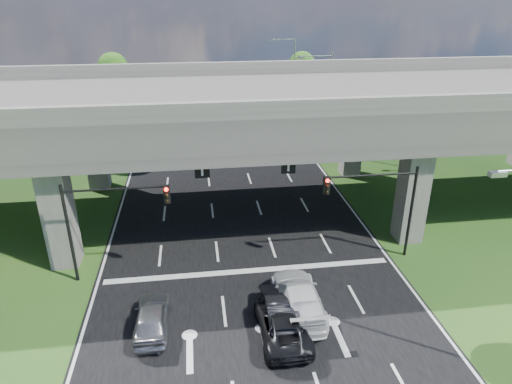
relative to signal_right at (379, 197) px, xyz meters
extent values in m
plane|color=#1D4616|center=(-7.82, -3.94, -4.19)|extent=(160.00, 160.00, 0.00)
cube|color=black|center=(-7.82, 6.06, -4.17)|extent=(18.00, 120.00, 0.03)
cube|color=#363331|center=(-7.82, 8.06, 3.81)|extent=(80.00, 15.00, 2.00)
cube|color=#5D5A55|center=(-7.82, 0.81, 5.31)|extent=(80.00, 0.50, 1.00)
cube|color=#5D5A55|center=(-7.82, 15.31, 5.31)|extent=(80.00, 0.50, 1.00)
cube|color=#5D5A55|center=(-18.82, 2.06, -0.69)|extent=(1.60, 1.60, 7.00)
cube|color=#5D5A55|center=(-18.82, 14.06, -0.69)|extent=(1.60, 1.60, 7.00)
cube|color=#5D5A55|center=(3.18, 2.06, -0.69)|extent=(1.60, 1.60, 7.00)
cube|color=#5D5A55|center=(3.18, 14.06, -0.69)|extent=(1.60, 1.60, 7.00)
cube|color=black|center=(-10.32, 1.06, 1.81)|extent=(0.85, 0.06, 0.85)
cube|color=black|center=(-5.32, 1.06, 1.81)|extent=(0.85, 0.06, 0.85)
cylinder|color=black|center=(2.18, 0.06, -1.19)|extent=(0.18, 0.18, 6.00)
cylinder|color=black|center=(-0.57, 0.06, 1.41)|extent=(5.50, 0.12, 0.12)
cube|color=black|center=(-3.32, -0.12, 1.01)|extent=(0.35, 0.28, 1.05)
sphere|color=#FF0C05|center=(-3.32, -0.28, 1.36)|extent=(0.22, 0.22, 0.22)
cylinder|color=black|center=(-17.82, 0.06, -1.19)|extent=(0.18, 0.18, 6.00)
cylinder|color=black|center=(-15.07, 0.06, 1.41)|extent=(5.50, 0.12, 0.12)
cube|color=black|center=(-12.32, -0.12, 1.01)|extent=(0.35, 0.28, 1.05)
sphere|color=#FF0C05|center=(-12.32, -0.28, 1.36)|extent=(0.22, 0.22, 0.22)
cube|color=gray|center=(-0.32, -9.94, 5.41)|extent=(0.60, 0.25, 0.18)
cylinder|color=gray|center=(2.68, 20.06, 0.81)|extent=(0.16, 0.16, 10.00)
cylinder|color=gray|center=(1.18, 20.06, 5.51)|extent=(3.00, 0.10, 0.10)
cube|color=gray|center=(-0.32, 20.06, 5.41)|extent=(0.60, 0.25, 0.18)
cylinder|color=gray|center=(2.68, 36.06, 0.81)|extent=(0.16, 0.16, 10.00)
cylinder|color=gray|center=(1.18, 36.06, 5.51)|extent=(3.00, 0.10, 0.10)
cube|color=gray|center=(-0.32, 36.06, 5.41)|extent=(0.60, 0.25, 0.18)
cylinder|color=black|center=(-21.82, 22.06, -2.54)|extent=(0.36, 0.36, 3.30)
sphere|color=#1E4412|center=(-21.82, 22.06, 0.46)|extent=(4.50, 4.50, 4.50)
sphere|color=#1E4412|center=(-21.42, 21.76, 1.81)|extent=(3.60, 3.60, 3.60)
sphere|color=#1E4412|center=(-22.12, 22.46, -0.44)|extent=(3.30, 3.30, 3.30)
cylinder|color=black|center=(-24.82, 30.06, -2.76)|extent=(0.36, 0.36, 2.86)
sphere|color=#1E4412|center=(-24.82, 30.06, -0.16)|extent=(3.90, 3.90, 3.90)
sphere|color=#1E4412|center=(-24.42, 29.76, 1.01)|extent=(3.12, 3.12, 3.12)
sphere|color=#1E4412|center=(-25.12, 30.46, -0.94)|extent=(2.86, 2.86, 2.86)
cylinder|color=black|center=(-20.82, 38.06, -2.43)|extent=(0.36, 0.36, 3.52)
sphere|color=#1E4412|center=(-20.82, 38.06, 0.77)|extent=(4.80, 4.80, 4.80)
sphere|color=#1E4412|center=(-20.42, 37.76, 2.21)|extent=(3.84, 3.84, 3.84)
sphere|color=#1E4412|center=(-21.12, 38.46, -0.19)|extent=(3.52, 3.52, 3.52)
cylinder|color=black|center=(5.18, 24.06, -2.65)|extent=(0.36, 0.36, 3.08)
sphere|color=#1E4412|center=(5.18, 24.06, 0.15)|extent=(4.20, 4.20, 4.20)
sphere|color=#1E4412|center=(5.58, 23.76, 1.41)|extent=(3.36, 3.36, 3.36)
sphere|color=#1E4412|center=(4.88, 24.46, -0.69)|extent=(3.08, 3.08, 3.08)
cylinder|color=black|center=(8.18, 32.06, -2.76)|extent=(0.36, 0.36, 2.86)
sphere|color=#1E4412|center=(8.18, 32.06, -0.16)|extent=(3.90, 3.90, 3.90)
sphere|color=#1E4412|center=(8.58, 31.76, 1.01)|extent=(3.12, 3.12, 3.12)
sphere|color=#1E4412|center=(7.88, 32.46, -0.94)|extent=(2.86, 2.86, 2.86)
cylinder|color=black|center=(4.18, 40.06, -2.54)|extent=(0.36, 0.36, 3.30)
sphere|color=#1E4412|center=(4.18, 40.06, 0.46)|extent=(4.50, 4.50, 4.50)
sphere|color=#1E4412|center=(4.58, 39.76, 1.81)|extent=(3.60, 3.60, 3.60)
sphere|color=#1E4412|center=(3.88, 40.46, -0.44)|extent=(3.30, 3.30, 3.30)
imported|color=gray|center=(-13.20, -4.86, -3.46)|extent=(1.68, 4.13, 1.40)
imported|color=black|center=(-6.86, -5.12, -3.44)|extent=(1.68, 4.38, 1.43)
imported|color=silver|center=(-5.77, -4.38, -3.35)|extent=(2.29, 5.56, 1.61)
imported|color=black|center=(-6.96, -6.14, -3.48)|extent=(2.27, 4.90, 1.36)
camera|label=1|loc=(-10.62, -23.30, 11.24)|focal=32.00mm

